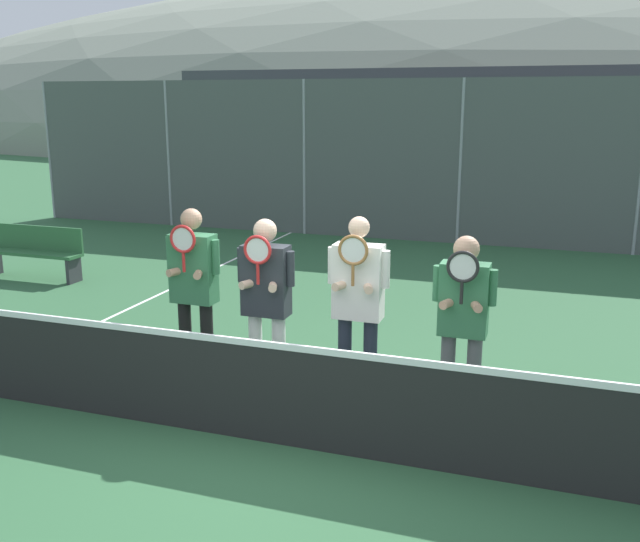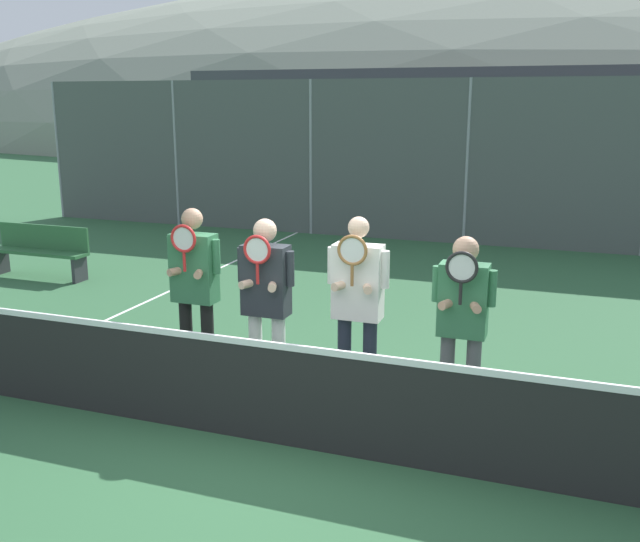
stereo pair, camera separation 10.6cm
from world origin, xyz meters
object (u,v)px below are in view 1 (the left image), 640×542
(player_rightmost, at_px, (463,313))
(car_left_of_center, at_px, (430,178))
(player_center_right, at_px, (358,298))
(player_leftmost, at_px, (194,283))
(bench_courtside, at_px, (34,250))
(car_far_left, at_px, (250,170))
(player_center_left, at_px, (266,294))

(player_rightmost, relative_size, car_left_of_center, 0.38)
(player_center_right, bearing_deg, player_leftmost, -179.88)
(bench_courtside, bearing_deg, car_far_left, 91.18)
(player_center_left, relative_size, bench_courtside, 1.01)
(player_center_right, distance_m, car_left_of_center, 11.54)
(player_leftmost, xyz_separation_m, car_left_of_center, (0.23, 11.45, -0.12))
(player_rightmost, xyz_separation_m, bench_courtside, (-7.33, 3.10, -0.56))
(player_leftmost, xyz_separation_m, bench_courtside, (-4.67, 3.11, -0.61))
(player_center_right, height_order, bench_courtside, player_center_right)
(car_left_of_center, bearing_deg, player_center_right, -82.70)
(player_leftmost, distance_m, car_far_left, 12.90)
(player_leftmost, relative_size, car_left_of_center, 0.40)
(car_left_of_center, bearing_deg, player_rightmost, -78.03)
(bench_courtside, bearing_deg, player_center_right, -25.96)
(player_rightmost, height_order, car_left_of_center, car_left_of_center)
(player_leftmost, distance_m, player_center_left, 0.83)
(player_center_left, bearing_deg, player_leftmost, 172.82)
(player_rightmost, bearing_deg, player_leftmost, -179.96)
(player_leftmost, height_order, bench_courtside, player_leftmost)
(player_leftmost, bearing_deg, player_center_left, -7.18)
(player_center_right, xyz_separation_m, player_rightmost, (0.96, -0.00, -0.05))
(car_far_left, bearing_deg, player_leftmost, -67.89)
(player_center_right, bearing_deg, player_rightmost, -0.09)
(player_rightmost, height_order, car_far_left, car_far_left)
(player_rightmost, xyz_separation_m, car_left_of_center, (-2.43, 11.45, -0.07))
(player_center_left, bearing_deg, car_left_of_center, 92.94)
(player_center_right, height_order, player_rightmost, player_center_right)
(player_center_left, height_order, player_rightmost, player_center_left)
(player_center_left, relative_size, car_far_left, 0.37)
(player_leftmost, relative_size, player_center_left, 1.02)
(player_center_right, distance_m, bench_courtside, 7.11)
(car_far_left, bearing_deg, player_center_left, -64.76)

